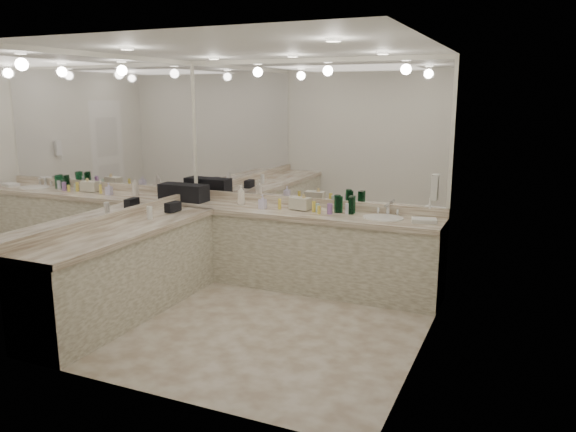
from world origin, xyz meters
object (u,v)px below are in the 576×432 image
at_px(soap_bottle_c, 304,202).
at_px(soap_bottle_b, 263,202).
at_px(wall_phone, 435,187).
at_px(black_toiletry_bag, 192,193).
at_px(soap_bottle_a, 241,195).
at_px(hand_towel, 424,220).
at_px(sink, 383,219).
at_px(cream_cosmetic_case, 300,204).

bearing_deg(soap_bottle_c, soap_bottle_b, -166.31).
relative_size(wall_phone, soap_bottle_b, 1.45).
distance_m(soap_bottle_b, soap_bottle_c, 0.48).
bearing_deg(soap_bottle_b, black_toiletry_bag, 176.39).
relative_size(soap_bottle_a, soap_bottle_c, 1.30).
bearing_deg(hand_towel, sink, 175.59).
bearing_deg(hand_towel, cream_cosmetic_case, 176.41).
height_order(wall_phone, soap_bottle_a, wall_phone).
height_order(cream_cosmetic_case, soap_bottle_a, soap_bottle_a).
height_order(cream_cosmetic_case, soap_bottle_c, soap_bottle_c).
bearing_deg(soap_bottle_c, hand_towel, -3.60).
distance_m(sink, soap_bottle_c, 0.95).
bearing_deg(soap_bottle_b, sink, 2.50).
relative_size(cream_cosmetic_case, soap_bottle_c, 1.25).
xyz_separation_m(soap_bottle_b, soap_bottle_c, (0.47, 0.11, 0.01)).
bearing_deg(soap_bottle_a, cream_cosmetic_case, 0.26).
height_order(wall_phone, hand_towel, wall_phone).
relative_size(black_toiletry_bag, hand_towel, 1.51).
bearing_deg(sink, black_toiletry_bag, 179.95).
bearing_deg(black_toiletry_bag, hand_towel, -0.72).
bearing_deg(cream_cosmetic_case, soap_bottle_b, -158.56).
bearing_deg(sink, cream_cosmetic_case, 176.77).
height_order(sink, cream_cosmetic_case, cream_cosmetic_case).
bearing_deg(cream_cosmetic_case, hand_towel, 2.42).
height_order(sink, soap_bottle_b, soap_bottle_b).
bearing_deg(sink, soap_bottle_b, -177.50).
xyz_separation_m(wall_phone, soap_bottle_c, (-1.55, 0.55, -0.36)).
relative_size(sink, soap_bottle_b, 2.66).
bearing_deg(sink, wall_phone, -39.57).
height_order(cream_cosmetic_case, soap_bottle_b, soap_bottle_b).
distance_m(black_toiletry_bag, cream_cosmetic_case, 1.44).
distance_m(hand_towel, soap_bottle_a, 2.20).
xyz_separation_m(wall_phone, soap_bottle_b, (-2.01, 0.44, -0.37)).
bearing_deg(soap_bottle_a, soap_bottle_b, -18.31).
xyz_separation_m(sink, wall_phone, (0.61, -0.50, 0.46)).
distance_m(sink, wall_phone, 0.91).
bearing_deg(sink, soap_bottle_a, 178.30).
bearing_deg(soap_bottle_a, hand_towel, -2.25).
distance_m(hand_towel, soap_bottle_b, 1.85).
relative_size(wall_phone, soap_bottle_c, 1.29).
relative_size(wall_phone, soap_bottle_a, 0.99).
bearing_deg(soap_bottle_a, wall_phone, -13.18).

